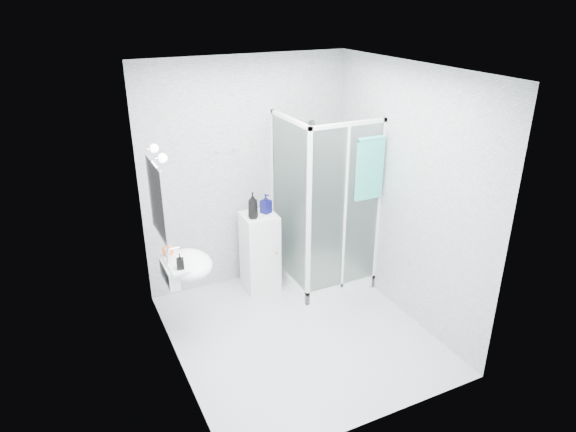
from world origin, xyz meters
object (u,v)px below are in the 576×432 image
shampoo_bottle_a (253,205)px  wall_basin (185,265)px  soap_dispenser_black (180,261)px  shower_enclosure (320,249)px  storage_cabinet (260,251)px  shampoo_bottle_b (266,204)px  soap_dispenser_orange (168,248)px  hand_towel (370,167)px

shampoo_bottle_a → wall_basin: bearing=-150.8°
wall_basin → soap_dispenser_black: (-0.08, -0.16, 0.14)m
shower_enclosure → storage_cabinet: (-0.65, 0.25, 0.01)m
shampoo_bottle_b → soap_dispenser_orange: (-1.21, -0.42, -0.09)m
storage_cabinet → hand_towel: hand_towel is taller
wall_basin → shampoo_bottle_a: (0.91, 0.51, 0.26)m
storage_cabinet → shampoo_bottle_a: shampoo_bottle_a is taller
wall_basin → soap_dispenser_orange: size_ratio=3.75×
shampoo_bottle_a → soap_dispenser_orange: (-1.02, -0.35, -0.12)m
shower_enclosure → shampoo_bottle_b: bearing=155.0°
shampoo_bottle_a → soap_dispenser_orange: bearing=-161.1°
storage_cabinet → shampoo_bottle_b: bearing=13.2°
shampoo_bottle_a → shampoo_bottle_b: (0.18, 0.07, -0.04)m
shampoo_bottle_b → hand_towel: bearing=-36.7°
shampoo_bottle_b → soap_dispenser_black: size_ratio=1.49×
storage_cabinet → soap_dispenser_orange: (-1.12, -0.41, 0.48)m
shower_enclosure → soap_dispenser_orange: shower_enclosure is taller
shower_enclosure → soap_dispenser_black: shower_enclosure is taller
hand_towel → shampoo_bottle_a: (-1.08, 0.59, -0.46)m
shower_enclosure → soap_dispenser_black: size_ratio=13.53×
shampoo_bottle_a → hand_towel: bearing=-28.8°
soap_dispenser_orange → soap_dispenser_black: soap_dispenser_orange is taller
shampoo_bottle_b → shampoo_bottle_a: bearing=-158.3°
storage_cabinet → soap_dispenser_orange: size_ratio=6.12×
shampoo_bottle_a → shampoo_bottle_b: size_ratio=1.34×
shower_enclosure → storage_cabinet: bearing=159.5°
shampoo_bottle_a → shampoo_bottle_b: bearing=21.7°
shower_enclosure → hand_towel: 1.19m
wall_basin → soap_dispenser_black: bearing=-117.1°
shower_enclosure → wall_basin: shower_enclosure is taller
hand_towel → soap_dispenser_orange: bearing=173.5°
shower_enclosure → shampoo_bottle_b: size_ratio=9.06×
shower_enclosure → shampoo_bottle_a: shower_enclosure is taller
hand_towel → soap_dispenser_black: bearing=-178.0°
shampoo_bottle_a → soap_dispenser_black: size_ratio=2.00×
shampoo_bottle_b → soap_dispenser_black: (-1.17, -0.74, -0.09)m
shampoo_bottle_a → shower_enclosure: bearing=-14.3°
wall_basin → shampoo_bottle_a: 1.07m
storage_cabinet → shampoo_bottle_a: (-0.09, -0.06, 0.60)m
wall_basin → soap_dispenser_black: size_ratio=3.79×
shampoo_bottle_b → soap_dispenser_orange: size_ratio=1.48×
storage_cabinet → shampoo_bottle_b: size_ratio=4.13×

